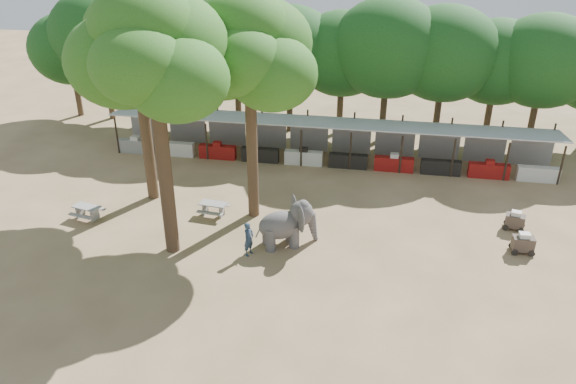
% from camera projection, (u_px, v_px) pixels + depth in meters
% --- Properties ---
extents(ground, '(100.00, 100.00, 0.00)m').
position_uv_depth(ground, '(291.00, 288.00, 23.90)').
color(ground, brown).
rests_on(ground, ground).
extents(vendor_stalls, '(28.00, 2.99, 2.80)m').
position_uv_depth(vendor_stalls, '(328.00, 143.00, 35.53)').
color(vendor_stalls, '#9EA0A5').
rests_on(vendor_stalls, ground).
extents(yard_tree_left, '(7.10, 6.90, 11.02)m').
position_uv_depth(yard_tree_left, '(135.00, 49.00, 27.94)').
color(yard_tree_left, '#332316').
rests_on(yard_tree_left, ground).
extents(yard_tree_center, '(7.10, 6.90, 12.04)m').
position_uv_depth(yard_tree_center, '(151.00, 54.00, 22.63)').
color(yard_tree_center, '#332316').
rests_on(yard_tree_center, ground).
extents(yard_tree_back, '(7.10, 6.90, 11.36)m').
position_uv_depth(yard_tree_back, '(247.00, 51.00, 25.98)').
color(yard_tree_back, '#332316').
rests_on(yard_tree_back, ground).
extents(backdrop_trees, '(46.46, 5.95, 8.33)m').
position_uv_depth(backdrop_trees, '(338.00, 56.00, 38.12)').
color(backdrop_trees, '#332316').
rests_on(backdrop_trees, ground).
extents(elephant, '(3.04, 2.42, 2.28)m').
position_uv_depth(elephant, '(288.00, 223.00, 26.51)').
color(elephant, '#454343').
rests_on(elephant, ground).
extents(handler, '(0.59, 0.70, 1.66)m').
position_uv_depth(handler, '(249.00, 239.00, 25.84)').
color(handler, '#26384C').
rests_on(handler, ground).
extents(picnic_table_near, '(1.67, 1.56, 0.71)m').
position_uv_depth(picnic_table_near, '(87.00, 210.00, 29.06)').
color(picnic_table_near, gray).
rests_on(picnic_table_near, ground).
extents(picnic_table_far, '(1.53, 1.40, 0.70)m').
position_uv_depth(picnic_table_far, '(213.00, 207.00, 29.39)').
color(picnic_table_far, gray).
rests_on(picnic_table_far, ground).
extents(cart_front, '(1.09, 0.74, 1.04)m').
position_uv_depth(cart_front, '(523.00, 243.00, 26.14)').
color(cart_front, '#392E27').
rests_on(cart_front, ground).
extents(cart_back, '(1.16, 0.90, 1.00)m').
position_uv_depth(cart_back, '(515.00, 220.00, 28.07)').
color(cart_back, '#392E27').
rests_on(cart_back, ground).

